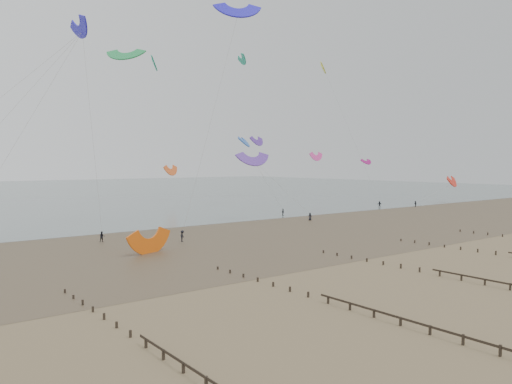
% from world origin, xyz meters
% --- Properties ---
extents(ground, '(500.00, 500.00, 0.00)m').
position_xyz_m(ground, '(0.00, 0.00, 0.00)').
color(ground, brown).
rests_on(ground, ground).
extents(sea_and_shore, '(500.00, 665.00, 0.03)m').
position_xyz_m(sea_and_shore, '(-4.08, 34.40, 0.01)').
color(sea_and_shore, '#475654').
rests_on(sea_and_shore, ground).
extents(kitesurfers, '(133.30, 22.38, 1.90)m').
position_xyz_m(kitesurfers, '(21.27, 46.13, 0.89)').
color(kitesurfers, black).
rests_on(kitesurfers, ground).
extents(grounded_kite, '(8.52, 7.60, 3.88)m').
position_xyz_m(grounded_kite, '(-15.62, 27.07, 0.00)').
color(grounded_kite, '#EE5D0F').
rests_on(grounded_kite, ground).
extents(kites_airborne, '(239.64, 112.76, 39.77)m').
position_xyz_m(kites_airborne, '(-8.06, 90.50, 23.45)').
color(kites_airborne, '#592BA1').
rests_on(kites_airborne, ground).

